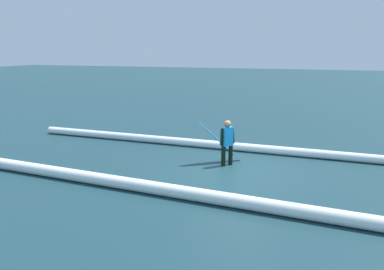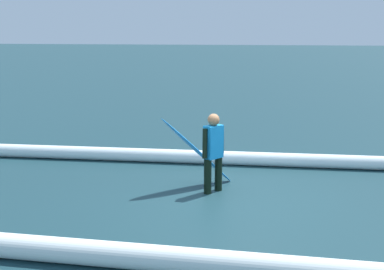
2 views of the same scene
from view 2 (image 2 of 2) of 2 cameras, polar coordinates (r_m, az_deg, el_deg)
The scene contains 4 objects.
ground_plane at distance 9.31m, azimuth 4.50°, elevation -7.14°, with size 126.82×126.82×0.00m, color #193840.
surfer at distance 9.48m, azimuth 2.37°, elevation -1.56°, with size 0.37×0.51×1.48m.
surfboard at distance 9.81m, azimuth 0.61°, elevation -1.80°, with size 1.42×1.08×1.44m.
wave_crest_foreground at distance 11.48m, azimuth 9.07°, elevation -2.69°, with size 0.30×0.30×19.81m, color white.
Camera 2 is at (-0.24, 8.77, 3.10)m, focal length 48.36 mm.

